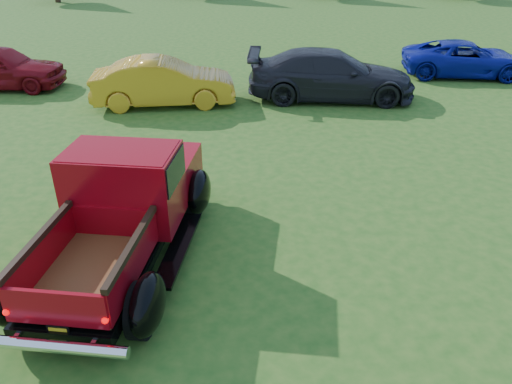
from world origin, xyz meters
name	(u,v)px	position (x,y,z in m)	size (l,w,h in m)	color
ground	(249,253)	(0.00, 0.00, 0.00)	(120.00, 120.00, 0.00)	#235117
pickup_truck	(127,203)	(-1.93, 0.26, 0.83)	(2.80, 4.93, 1.75)	black
show_car_yellow	(164,82)	(-2.28, 7.58, 0.67)	(1.42, 4.06, 1.34)	orange
show_car_grey	(331,75)	(2.65, 8.02, 0.72)	(2.01, 4.95, 1.44)	black
show_car_blue	(465,59)	(7.73, 10.36, 0.58)	(1.94, 4.21, 1.17)	#0C158C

